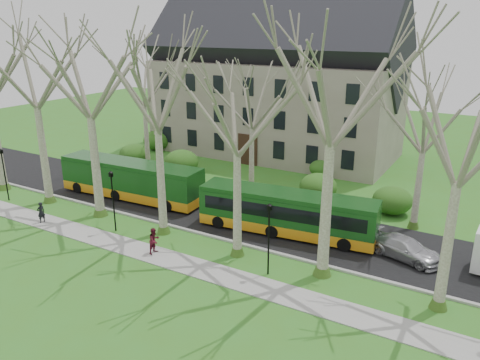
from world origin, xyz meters
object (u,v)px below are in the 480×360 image
at_px(bus_follow, 287,212).
at_px(sedan, 405,248).
at_px(pedestrian_a, 41,212).
at_px(pedestrian_b, 154,241).
at_px(bus_lead, 131,179).

distance_m(bus_follow, sedan, 7.95).
bearing_deg(bus_follow, pedestrian_a, -162.26).
distance_m(bus_follow, pedestrian_a, 17.78).
bearing_deg(pedestrian_a, pedestrian_b, 101.88).
relative_size(bus_lead, pedestrian_a, 8.25).
height_order(bus_follow, sedan, bus_follow).
height_order(bus_lead, pedestrian_b, bus_lead).
height_order(pedestrian_a, pedestrian_b, pedestrian_b).
relative_size(bus_lead, bus_follow, 1.05).
relative_size(bus_follow, sedan, 2.69).
bearing_deg(pedestrian_a, bus_lead, 173.24).
height_order(sedan, pedestrian_b, pedestrian_b).
bearing_deg(bus_follow, bus_lead, 173.87).
relative_size(pedestrian_a, pedestrian_b, 0.92).
height_order(bus_follow, pedestrian_b, bus_follow).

